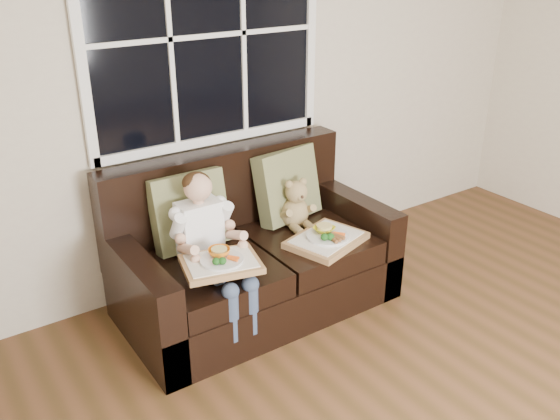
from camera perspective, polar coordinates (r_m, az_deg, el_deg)
window_back at (r=3.77m, az=-7.05°, el=16.33°), size 1.62×0.04×1.37m
loveseat at (r=3.82m, az=-2.77°, el=-4.79°), size 1.70×0.92×0.96m
pillow_left at (r=3.63m, az=-8.73°, el=-0.09°), size 0.47×0.22×0.48m
pillow_right at (r=3.96m, az=0.71°, el=2.42°), size 0.50×0.30×0.49m
child at (r=3.42m, az=-6.98°, el=-2.44°), size 0.36×0.59×0.83m
teddy_bear at (r=3.88m, az=1.56°, el=0.30°), size 0.21×0.26×0.34m
tray_left at (r=3.26m, az=-5.71°, el=-4.99°), size 0.48×0.41×0.10m
tray_right at (r=3.71m, az=4.49°, el=-2.76°), size 0.55×0.48×0.11m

